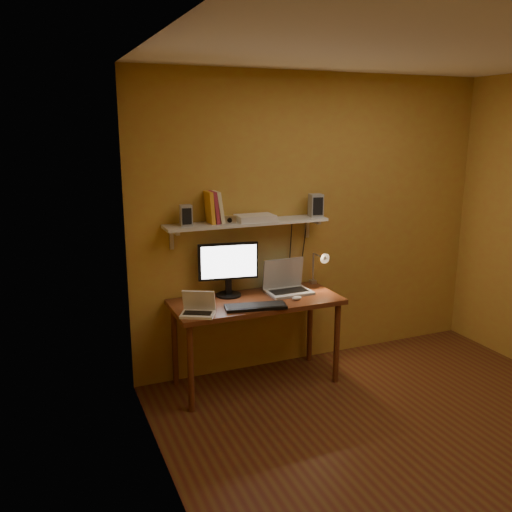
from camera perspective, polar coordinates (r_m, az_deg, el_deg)
name	(u,v)px	position (r m, az deg, el deg)	size (l,w,h in m)	color
room	(436,262)	(3.65, 18.46, -0.62)	(3.44, 3.24, 2.64)	#583616
desk	(256,309)	(4.51, 0.02, -5.64)	(1.40, 0.60, 0.75)	brown
wall_shelf	(247,223)	(4.51, -0.93, 3.48)	(1.40, 0.25, 0.21)	silver
monitor	(228,266)	(4.51, -2.94, -1.11)	(0.50, 0.24, 0.46)	black
laptop	(286,283)	(4.68, 3.19, -2.89)	(0.38, 0.28, 0.28)	#93969B
netbook	(198,308)	(4.15, -6.10, -5.46)	(0.30, 0.27, 0.19)	white
keyboard	(256,307)	(4.27, -0.04, -5.36)	(0.48, 0.16, 0.03)	black
mouse	(297,298)	(4.49, 4.32, -4.42)	(0.09, 0.06, 0.03)	white
desk_lamp	(320,264)	(4.81, 6.71, -0.83)	(0.09, 0.23, 0.38)	silver
speaker_left	(186,215)	(4.32, -7.39, 4.26)	(0.09, 0.09, 0.17)	#93969B
speaker_right	(316,205)	(4.75, 6.31, 5.32)	(0.11, 0.11, 0.20)	#93969B
books	(214,207)	(4.41, -4.47, 5.14)	(0.13, 0.18, 0.26)	gold
shelf_camera	(230,220)	(4.39, -2.79, 3.83)	(0.11, 0.07, 0.06)	silver
router	(255,218)	(4.51, -0.10, 4.03)	(0.31, 0.21, 0.05)	white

